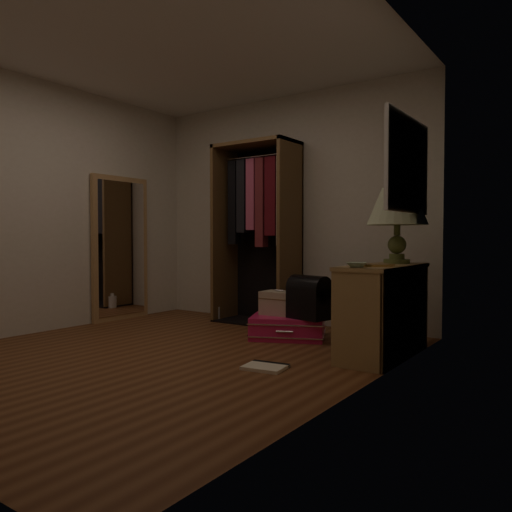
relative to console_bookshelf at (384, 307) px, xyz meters
The scene contains 13 objects.
ground 1.89m from the console_bookshelf, 146.16° to the right, with size 4.00×4.00×0.00m, color brown.
room_walls 2.08m from the console_bookshelf, 145.97° to the right, with size 3.52×4.02×2.60m.
console_bookshelf is the anchor object (origin of this frame).
open_wardrobe 2.08m from the console_bookshelf, 157.22° to the left, with size 0.95×0.50×2.05m.
floor_mirror 3.27m from the console_bookshelf, behind, with size 0.06×0.80×1.70m.
pink_suitcase 1.08m from the console_bookshelf, behind, with size 0.86×0.76×0.22m.
train_case 1.15m from the console_bookshelf, behind, with size 0.35×0.25×0.25m.
black_bag 0.78m from the console_bookshelf, behind, with size 0.42×0.32×0.41m.
table_lamp 0.88m from the console_bookshelf, 89.47° to the left, with size 0.63×0.63×0.65m.
brass_tray 0.42m from the console_bookshelf, 89.28° to the right, with size 0.38×0.38×0.02m.
ceramic_bowl 0.59m from the console_bookshelf, 95.87° to the right, with size 0.15×0.15×0.04m, color #9FBFA1.
white_jug 2.37m from the console_bookshelf, 165.97° to the left, with size 0.13×0.13×0.20m.
floor_book 1.14m from the console_bookshelf, 122.26° to the right, with size 0.33×0.28×0.03m.
Camera 1 is at (3.01, -2.93, 0.97)m, focal length 35.00 mm.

